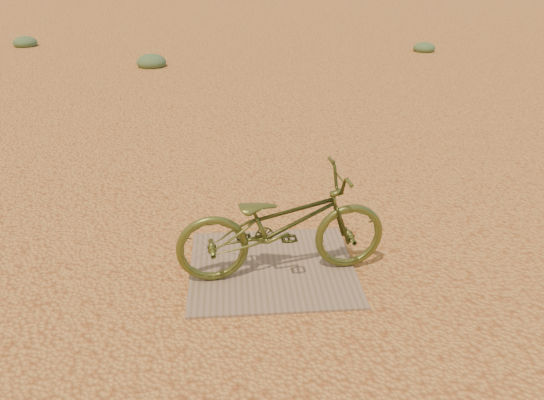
{
  "coord_description": "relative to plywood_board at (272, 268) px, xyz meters",
  "views": [
    {
      "loc": [
        -0.48,
        -4.34,
        2.47
      ],
      "look_at": [
        -0.17,
        -0.54,
        0.65
      ],
      "focal_mm": 35.0,
      "sensor_mm": 36.0,
      "label": 1
    }
  ],
  "objects": [
    {
      "name": "bicycle",
      "position": [
        0.07,
        -0.08,
        0.46
      ],
      "size": [
        1.76,
        0.77,
        0.9
      ],
      "primitive_type": "imported",
      "rotation": [
        0.0,
        0.0,
        1.68
      ],
      "color": "#495220",
      "rests_on": "plywood_board"
    },
    {
      "name": "kale_b",
      "position": [
        4.77,
        9.95,
        -0.01
      ],
      "size": [
        0.56,
        0.56,
        0.31
      ],
      "primitive_type": "ellipsoid",
      "color": "#4D6D46",
      "rests_on": "ground"
    },
    {
      "name": "kale_a",
      "position": [
        -2.06,
        8.57,
        -0.01
      ],
      "size": [
        0.66,
        0.66,
        0.37
      ],
      "primitive_type": "ellipsoid",
      "color": "#4D6D46",
      "rests_on": "ground"
    },
    {
      "name": "plywood_board",
      "position": [
        0.0,
        0.0,
        0.0
      ],
      "size": [
        1.38,
        1.26,
        0.02
      ],
      "primitive_type": "cube",
      "color": "#806755",
      "rests_on": "ground"
    },
    {
      "name": "ground",
      "position": [
        0.17,
        0.54,
        -0.01
      ],
      "size": [
        120.0,
        120.0,
        0.0
      ],
      "primitive_type": "plane",
      "color": "gold",
      "rests_on": "ground"
    },
    {
      "name": "kale_c",
      "position": [
        -5.84,
        11.59,
        -0.01
      ],
      "size": [
        0.63,
        0.63,
        0.35
      ],
      "primitive_type": "ellipsoid",
      "color": "#4D6D46",
      "rests_on": "ground"
    }
  ]
}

